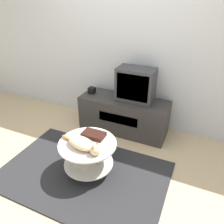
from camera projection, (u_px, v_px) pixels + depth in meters
The scene contains 9 objects.
ground_plane at pixel (83, 174), 2.64m from camera, with size 12.00×12.00×0.00m, color tan.
wall_back at pixel (129, 42), 3.15m from camera, with size 8.00×0.05×2.60m.
rug at pixel (83, 174), 2.63m from camera, with size 1.97×1.27×0.02m.
tv_stand at pixel (124, 115), 3.36m from camera, with size 1.33×0.48×0.54m.
tv at pixel (136, 85), 3.08m from camera, with size 0.53×0.31×0.49m.
speaker at pixel (92, 90), 3.40m from camera, with size 0.10×0.10×0.10m.
coffee_table at pixel (88, 153), 2.53m from camera, with size 0.66×0.66×0.42m.
dvd_box at pixel (94, 135), 2.56m from camera, with size 0.27×0.17×0.05m.
cat at pixel (83, 144), 2.35m from camera, with size 0.56×0.25×0.14m.
Camera 1 is at (1.11, -1.63, 1.94)m, focal length 35.00 mm.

